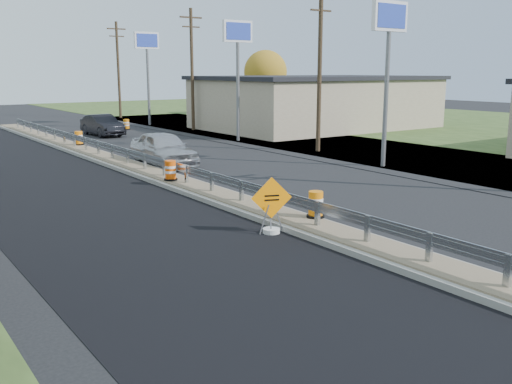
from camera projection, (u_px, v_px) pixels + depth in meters
ground at (242, 207)px, 20.02m from camera, size 140.00×140.00×0.00m
grass_verge_far at (486, 131)px, 44.97m from camera, size 40.00×120.00×0.03m
milled_overlay at (35, 177)px, 25.50m from camera, size 7.20×120.00×0.01m
median at (145, 171)px, 26.38m from camera, size 1.60×55.00×0.23m
guardrail at (136, 156)px, 27.04m from camera, size 0.10×46.15×0.72m
retail_building_near at (316, 102)px, 47.40m from camera, size 18.50×12.50×4.27m
pylon_sign_south at (389, 32)px, 27.00m from camera, size 2.20×0.30×7.90m
pylon_sign_mid at (238, 43)px, 37.37m from camera, size 2.20×0.30×7.90m
pylon_sign_north at (147, 49)px, 48.54m from camera, size 2.20×0.30×7.90m
utility_pole_smid at (320, 66)px, 32.68m from camera, size 1.90×0.26×9.40m
utility_pole_nmid at (192, 67)px, 44.64m from camera, size 1.90×0.26×9.40m
utility_pole_north at (118, 68)px, 56.60m from camera, size 1.90×0.26×9.40m
tree_far_yellow at (265, 72)px, 60.91m from camera, size 4.62×4.62×6.86m
caution_sign at (271, 219)px, 16.65m from camera, size 1.14×0.51×1.68m
barrel_median_near at (316, 205)px, 17.57m from camera, size 0.56×0.56×0.82m
barrel_median_mid at (171, 171)px, 23.55m from camera, size 0.56×0.56×0.82m
barrel_median_far at (79, 138)px, 34.82m from camera, size 0.57×0.57×0.83m
barrel_shoulder_far at (126, 125)px, 46.17m from camera, size 0.57×0.57×0.84m
car_silver at (163, 149)px, 28.59m from camera, size 2.20×5.06×1.70m
car_dark_mid at (102, 125)px, 41.81m from camera, size 1.85×4.73×1.53m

